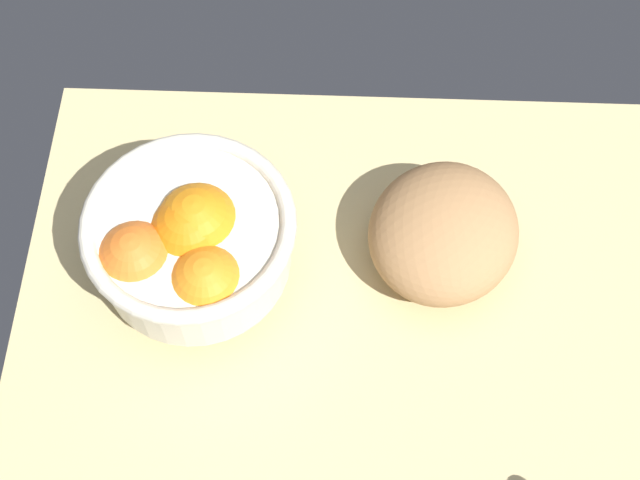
# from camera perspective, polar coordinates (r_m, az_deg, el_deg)

# --- Properties ---
(ground_plane) EXTENTS (0.71, 0.64, 0.03)m
(ground_plane) POSITION_cam_1_polar(r_m,az_deg,el_deg) (0.89, 2.89, -8.05)
(ground_plane) COLOR #CCBA82
(fruit_bowl) EXTENTS (0.20, 0.20, 0.12)m
(fruit_bowl) POSITION_cam_1_polar(r_m,az_deg,el_deg) (0.85, -8.42, -0.17)
(fruit_bowl) COLOR silver
(fruit_bowl) RESTS_ON ground
(bread_loaf) EXTENTS (0.20, 0.21, 0.09)m
(bread_loaf) POSITION_cam_1_polar(r_m,az_deg,el_deg) (0.89, 7.98, 0.47)
(bread_loaf) COLOR tan
(bread_loaf) RESTS_ON ground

